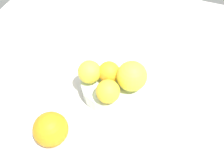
% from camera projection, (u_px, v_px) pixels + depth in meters
% --- Properties ---
extents(ground_plane, '(1.10, 1.10, 0.02)m').
position_uv_depth(ground_plane, '(112.00, 92.00, 0.73)').
color(ground_plane, silver).
extents(fruit_bowl, '(0.18, 0.18, 0.05)m').
position_uv_depth(fruit_bowl, '(112.00, 85.00, 0.70)').
color(fruit_bowl, silver).
rests_on(fruit_bowl, ground_plane).
extents(orange_in_bowl_0, '(0.08, 0.08, 0.08)m').
position_uv_depth(orange_in_bowl_0, '(132.00, 77.00, 0.63)').
color(orange_in_bowl_0, yellow).
rests_on(orange_in_bowl_0, fruit_bowl).
extents(orange_in_bowl_1, '(0.06, 0.06, 0.06)m').
position_uv_depth(orange_in_bowl_1, '(109.00, 73.00, 0.65)').
color(orange_in_bowl_1, '#F9A823').
rests_on(orange_in_bowl_1, fruit_bowl).
extents(orange_in_bowl_2, '(0.06, 0.06, 0.06)m').
position_uv_depth(orange_in_bowl_2, '(90.00, 72.00, 0.65)').
color(orange_in_bowl_2, yellow).
rests_on(orange_in_bowl_2, fruit_bowl).
extents(orange_in_bowl_3, '(0.06, 0.06, 0.06)m').
position_uv_depth(orange_in_bowl_3, '(108.00, 92.00, 0.62)').
color(orange_in_bowl_3, yellow).
rests_on(orange_in_bowl_3, fruit_bowl).
extents(orange_loose_0, '(0.09, 0.09, 0.09)m').
position_uv_depth(orange_loose_0, '(51.00, 129.00, 0.59)').
color(orange_loose_0, orange).
rests_on(orange_loose_0, ground_plane).
extents(folded_napkin, '(0.15, 0.15, 0.00)m').
position_uv_depth(folded_napkin, '(20.00, 114.00, 0.67)').
color(folded_napkin, silver).
rests_on(folded_napkin, ground_plane).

